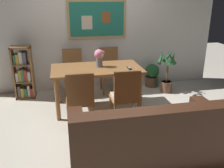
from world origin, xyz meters
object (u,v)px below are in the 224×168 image
at_px(leather_couch, 149,142).
at_px(potted_ivy, 152,75).
at_px(dining_chair_far_left, 73,68).
at_px(bookshelf, 23,74).
at_px(dining_chair_near_left, 80,97).
at_px(dining_table, 97,73).
at_px(dining_chair_near_right, 125,94).
at_px(dining_chair_far_right, 110,66).
at_px(flower_vase, 99,56).
at_px(potted_palm, 167,74).
at_px(tv_remote, 129,68).

relative_size(leather_couch, potted_ivy, 3.43).
distance_m(dining_chair_far_left, bookshelf, 0.95).
bearing_deg(dining_chair_near_left, dining_chair_far_left, 90.97).
distance_m(dining_table, potted_ivy, 1.64).
distance_m(dining_chair_near_right, dining_chair_far_right, 1.53).
bearing_deg(leather_couch, potted_ivy, 68.70).
distance_m(dining_chair_far_left, potted_ivy, 1.74).
bearing_deg(flower_vase, dining_chair_far_right, 66.53).
xyz_separation_m(dining_chair_far_left, potted_ivy, (1.71, 0.10, -0.28)).
distance_m(dining_chair_far_left, potted_palm, 1.91).
height_order(dining_chair_near_left, potted_ivy, dining_chair_near_left).
relative_size(dining_chair_near_right, leather_couch, 0.51).
height_order(potted_ivy, potted_palm, potted_palm).
bearing_deg(dining_table, potted_palm, 17.00).
bearing_deg(dining_chair_near_left, dining_chair_near_right, -1.07).
xyz_separation_m(bookshelf, tv_remote, (1.84, -0.94, 0.28)).
height_order(dining_chair_near_right, potted_palm, dining_chair_near_right).
distance_m(dining_table, leather_couch, 1.75).
xyz_separation_m(dining_chair_far_left, dining_chair_far_right, (0.75, 0.02, 0.00)).
height_order(dining_table, dining_chair_near_right, dining_chair_near_right).
xyz_separation_m(dining_chair_near_left, dining_chair_far_right, (0.72, 1.51, 0.00)).
xyz_separation_m(dining_table, dining_chair_far_right, (0.38, 0.78, -0.11)).
relative_size(dining_chair_far_right, potted_palm, 1.01).
distance_m(dining_chair_near_left, flower_vase, 0.96).
bearing_deg(potted_palm, dining_chair_far_right, 164.04).
bearing_deg(bookshelf, leather_couch, -55.64).
xyz_separation_m(dining_chair_near_right, leather_couch, (0.04, -0.93, -0.23)).
bearing_deg(potted_palm, dining_table, -163.00).
height_order(leather_couch, bookshelf, bookshelf).
relative_size(dining_table, potted_palm, 1.69).
bearing_deg(bookshelf, dining_chair_near_left, -57.05).
bearing_deg(flower_vase, bookshelf, 152.35).
bearing_deg(potted_ivy, tv_remote, -128.27).
relative_size(dining_table, leather_couch, 0.84).
bearing_deg(bookshelf, potted_palm, -6.16).
distance_m(dining_table, potted_palm, 1.59).
xyz_separation_m(dining_chair_far_right, bookshelf, (-1.69, -0.02, -0.06)).
bearing_deg(bookshelf, potted_ivy, 2.12).
relative_size(dining_chair_far_left, leather_couch, 0.51).
xyz_separation_m(dining_chair_near_right, potted_palm, (1.19, 1.20, -0.14)).
distance_m(dining_chair_near_right, potted_palm, 1.70).
relative_size(dining_chair_near_left, dining_chair_far_right, 1.00).
distance_m(dining_chair_near_right, dining_chair_near_left, 0.66).
bearing_deg(dining_chair_near_right, dining_table, 112.88).
bearing_deg(potted_ivy, bookshelf, -177.88).
bearing_deg(tv_remote, bookshelf, 153.02).
distance_m(dining_chair_near_left, dining_chair_far_right, 1.68).
relative_size(dining_table, potted_ivy, 2.89).
relative_size(potted_ivy, tv_remote, 3.32).
xyz_separation_m(bookshelf, potted_ivy, (2.66, 0.10, -0.21)).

